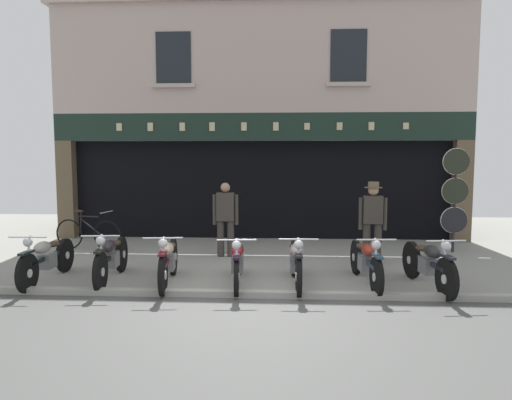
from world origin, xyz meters
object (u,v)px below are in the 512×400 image
object	(u,v)px
shopkeeper_center	(373,219)
tyre_sign_pole	(455,192)
motorcycle_center	(237,261)
motorcycle_center_right	(296,261)
advert_board_near	(188,169)
motorcycle_far_left	(47,258)
leaning_bicycle	(88,233)
motorcycle_far_right	(428,263)
motorcycle_left	(111,257)
salesman_left	(226,216)
motorcycle_center_left	(168,260)
motorcycle_right	(366,261)

from	to	relation	value
shopkeeper_center	tyre_sign_pole	distance (m)	2.49
motorcycle_center	motorcycle_center_right	size ratio (longest dim) A/B	0.99
advert_board_near	tyre_sign_pole	bearing A→B (deg)	-14.57
motorcycle_far_left	shopkeeper_center	size ratio (longest dim) A/B	1.20
motorcycle_center_right	leaning_bicycle	distance (m)	5.61
motorcycle_center_right	motorcycle_far_right	distance (m)	2.18
shopkeeper_center	tyre_sign_pole	size ratio (longest dim) A/B	0.71
motorcycle_left	leaning_bicycle	bearing A→B (deg)	-65.16
motorcycle_center_right	salesman_left	size ratio (longest dim) A/B	1.21
motorcycle_center_left	motorcycle_center	xyz separation A→B (m)	(1.18, 0.03, -0.02)
motorcycle_far_right	leaning_bicycle	distance (m)	7.59
motorcycle_left	tyre_sign_pole	distance (m)	7.54
motorcycle_center	motorcycle_right	distance (m)	2.19
motorcycle_right	shopkeeper_center	distance (m)	1.68
motorcycle_center_right	leaning_bicycle	size ratio (longest dim) A/B	1.15
tyre_sign_pole	motorcycle_center_left	bearing A→B (deg)	-152.82
motorcycle_right	motorcycle_far_right	xyz separation A→B (m)	(0.99, -0.18, 0.01)
motorcycle_center_right	motorcycle_right	xyz separation A→B (m)	(1.19, 0.12, -0.01)
motorcycle_right	tyre_sign_pole	world-z (taller)	tyre_sign_pole
motorcycle_center_right	tyre_sign_pole	distance (m)	4.82
motorcycle_left	motorcycle_center	bearing A→B (deg)	171.34
motorcycle_far_right	motorcycle_center	bearing A→B (deg)	-7.71
shopkeeper_center	motorcycle_left	bearing A→B (deg)	22.97
motorcycle_far_left	motorcycle_center	distance (m)	3.35
motorcycle_far_left	motorcycle_left	size ratio (longest dim) A/B	0.99
motorcycle_far_left	motorcycle_right	distance (m)	5.53
motorcycle_left	salesman_left	xyz separation A→B (m)	(1.76, 2.12, 0.46)
motorcycle_center	shopkeeper_center	distance (m)	3.14
motorcycle_right	motorcycle_center_left	bearing A→B (deg)	-0.80
motorcycle_center_right	motorcycle_far_right	xyz separation A→B (m)	(2.18, -0.06, 0.00)
motorcycle_far_left	shopkeeper_center	distance (m)	6.19
motorcycle_far_left	leaning_bicycle	xyz separation A→B (m)	(-0.48, 2.85, -0.04)
motorcycle_center_right	advert_board_near	xyz separation A→B (m)	(-2.76, 4.64, 1.41)
motorcycle_center_right	motorcycle_far_left	bearing A→B (deg)	-1.94
motorcycle_center_left	motorcycle_far_right	size ratio (longest dim) A/B	1.01
motorcycle_far_left	motorcycle_center_right	xyz separation A→B (m)	(4.34, -0.02, 0.00)
motorcycle_center_left	leaning_bicycle	distance (m)	3.94
motorcycle_far_right	tyre_sign_pole	xyz separation A→B (m)	(1.50, 3.02, 0.95)
motorcycle_right	shopkeeper_center	world-z (taller)	shopkeeper_center
motorcycle_right	tyre_sign_pole	xyz separation A→B (m)	(2.49, 2.84, 0.96)
motorcycle_far_left	motorcycle_left	bearing A→B (deg)	-176.25
shopkeeper_center	motorcycle_center_left	bearing A→B (deg)	29.57
motorcycle_right	shopkeeper_center	size ratio (longest dim) A/B	1.23
motorcycle_far_right	motorcycle_left	bearing A→B (deg)	-8.86
tyre_sign_pole	advert_board_near	xyz separation A→B (m)	(-6.44, 1.67, 0.46)
motorcycle_left	leaning_bicycle	world-z (taller)	leaning_bicycle
leaning_bicycle	shopkeeper_center	bearing A→B (deg)	90.74
motorcycle_right	shopkeeper_center	bearing A→B (deg)	-108.31
motorcycle_center	shopkeeper_center	size ratio (longest dim) A/B	1.15
motorcycle_right	tyre_sign_pole	distance (m)	3.90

